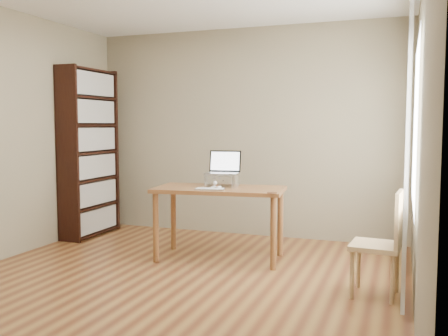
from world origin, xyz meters
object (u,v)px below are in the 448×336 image
Objects in this scene: chair at (384,240)px; keyboard at (210,189)px; laptop at (224,168)px; bookshelf at (89,152)px; cat at (223,181)px; desk at (219,198)px.

keyboard is at bearing 171.24° from chair.
laptop is 1.89m from chair.
keyboard is 1.75m from chair.
bookshelf is at bearing 148.76° from keyboard.
cat reaches higher than chair.
bookshelf reaches higher than desk.
bookshelf is 2.41× the size of chair.
chair is at bearing -31.28° from laptop.
keyboard is at bearing -20.97° from bookshelf.
laptop is 0.42× the size of chair.
bookshelf is 2.08m from keyboard.
desk is 1.59× the size of chair.
desk is 4.48× the size of keyboard.
keyboard reaches higher than desk.
bookshelf is 5.76× the size of laptop.
desk is at bearing 164.17° from chair.
laptop reaches higher than desk.
bookshelf is at bearing 158.56° from desk.
cat is at bearing -92.28° from laptop.
bookshelf is 3.82m from chair.
chair is at bearing -22.63° from cat.
bookshelf is 2.05m from desk.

